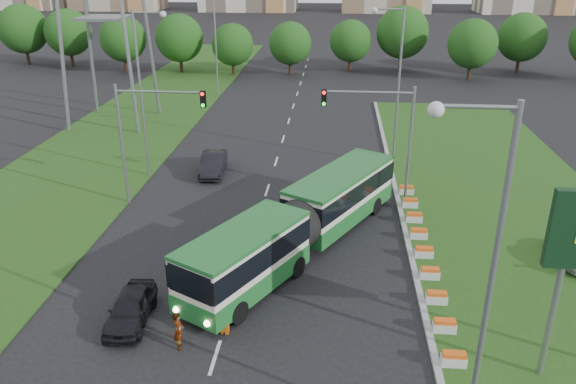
# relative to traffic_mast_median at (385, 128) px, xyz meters

# --- Properties ---
(ground) EXTENTS (360.00, 360.00, 0.00)m
(ground) POSITION_rel_traffic_mast_median_xyz_m (-4.78, -10.00, -5.35)
(ground) COLOR black
(ground) RESTS_ON ground
(grass_median) EXTENTS (14.00, 60.00, 0.15)m
(grass_median) POSITION_rel_traffic_mast_median_xyz_m (8.22, -2.00, -5.27)
(grass_median) COLOR #1F4E16
(grass_median) RESTS_ON ground
(median_kerb) EXTENTS (0.30, 60.00, 0.18)m
(median_kerb) POSITION_rel_traffic_mast_median_xyz_m (1.27, -2.00, -5.26)
(median_kerb) COLOR #9D9D9D
(median_kerb) RESTS_ON ground
(left_verge) EXTENTS (12.00, 110.00, 0.10)m
(left_verge) POSITION_rel_traffic_mast_median_xyz_m (-22.78, 15.00, -5.30)
(left_verge) COLOR #1F4E16
(left_verge) RESTS_ON ground
(lane_markings) EXTENTS (0.20, 100.00, 0.01)m
(lane_markings) POSITION_rel_traffic_mast_median_xyz_m (-7.78, 10.00, -5.35)
(lane_markings) COLOR silver
(lane_markings) RESTS_ON ground
(flower_planters) EXTENTS (1.10, 20.30, 0.60)m
(flower_planters) POSITION_rel_traffic_mast_median_xyz_m (1.92, -8.10, -4.90)
(flower_planters) COLOR silver
(flower_planters) RESTS_ON grass_median
(traffic_mast_median) EXTENTS (5.76, 0.32, 8.00)m
(traffic_mast_median) POSITION_rel_traffic_mast_median_xyz_m (0.00, 0.00, 0.00)
(traffic_mast_median) COLOR gray
(traffic_mast_median) RESTS_ON ground
(traffic_mast_left) EXTENTS (5.76, 0.32, 8.00)m
(traffic_mast_left) POSITION_rel_traffic_mast_median_xyz_m (-15.16, -1.00, 0.00)
(traffic_mast_left) COLOR gray
(traffic_mast_left) RESTS_ON ground
(street_lamps) EXTENTS (36.00, 60.00, 12.00)m
(street_lamps) POSITION_rel_traffic_mast_median_xyz_m (-7.78, 0.00, 0.65)
(street_lamps) COLOR gray
(street_lamps) RESTS_ON ground
(tree_line) EXTENTS (120.00, 8.00, 9.00)m
(tree_line) POSITION_rel_traffic_mast_median_xyz_m (5.22, 45.00, -0.85)
(tree_line) COLOR #1D5015
(tree_line) RESTS_ON ground
(articulated_bus) EXTENTS (2.78, 17.81, 2.93)m
(articulated_bus) POSITION_rel_traffic_mast_median_xyz_m (-5.16, -6.49, -3.56)
(articulated_bus) COLOR silver
(articulated_bus) RESTS_ON ground
(car_left_near) EXTENTS (1.90, 4.24, 1.42)m
(car_left_near) POSITION_rel_traffic_mast_median_xyz_m (-12.05, -13.88, -4.64)
(car_left_near) COLOR black
(car_left_near) RESTS_ON ground
(car_left_far) EXTENTS (2.05, 4.92, 1.58)m
(car_left_far) POSITION_rel_traffic_mast_median_xyz_m (-12.26, 4.97, -4.56)
(car_left_far) COLOR black
(car_left_far) RESTS_ON ground
(car_median) EXTENTS (1.76, 4.17, 1.20)m
(car_median) POSITION_rel_traffic_mast_median_xyz_m (9.78, -6.71, -4.60)
(car_median) COLOR #999DA2
(car_median) RESTS_ON grass_median
(pedestrian) EXTENTS (0.58, 0.72, 1.74)m
(pedestrian) POSITION_rel_traffic_mast_median_xyz_m (-9.39, -15.49, -4.48)
(pedestrian) COLOR gray
(pedestrian) RESTS_ON ground
(shopping_trolley) EXTENTS (0.33, 0.35, 0.57)m
(shopping_trolley) POSITION_rel_traffic_mast_median_xyz_m (-7.67, -14.33, -5.07)
(shopping_trolley) COLOR #DB5B0B
(shopping_trolley) RESTS_ON ground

